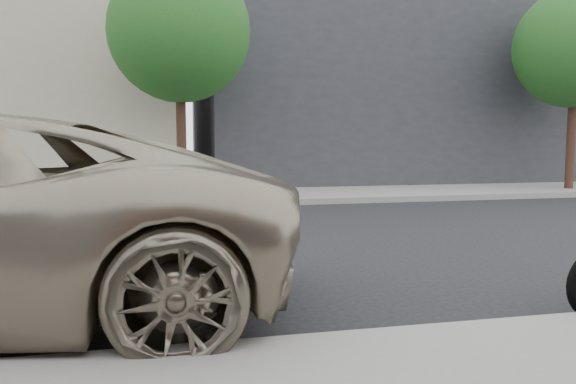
{
  "coord_description": "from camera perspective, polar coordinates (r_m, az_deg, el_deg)",
  "views": [
    {
      "loc": [
        2.5,
        7.96,
        1.62
      ],
      "look_at": [
        0.87,
        0.77,
        0.9
      ],
      "focal_mm": 35.0,
      "sensor_mm": 36.0,
      "label": 1
    }
  ],
  "objects": [
    {
      "name": "street_tree_left",
      "position": [
        18.26,
        27.17,
        12.91
      ],
      "size": [
        3.4,
        3.4,
        5.7
      ],
      "color": "#3B251B",
      "rests_on": "far_sidewalk"
    },
    {
      "name": "ground",
      "position": [
        8.5,
        4.59,
        -5.42
      ],
      "size": [
        120.0,
        120.0,
        0.0
      ],
      "primitive_type": "plane",
      "color": "black",
      "rests_on": "ground"
    },
    {
      "name": "street_tree_mid",
      "position": [
        14.2,
        -10.97,
        15.71
      ],
      "size": [
        3.4,
        3.4,
        5.7
      ],
      "color": "#3B251B",
      "rests_on": "far_sidewalk"
    },
    {
      "name": "far_sidewalk",
      "position": [
        14.76,
        -2.95,
        -0.43
      ],
      "size": [
        44.0,
        3.0,
        0.15
      ],
      "primitive_type": "cube",
      "color": "gray",
      "rests_on": "ground"
    },
    {
      "name": "far_building_dark",
      "position": [
        23.54,
        11.24,
        10.06
      ],
      "size": [
        16.0,
        11.0,
        7.0
      ],
      "color": "#2B2B30",
      "rests_on": "ground"
    }
  ]
}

